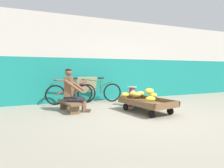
{
  "coord_description": "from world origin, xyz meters",
  "views": [
    {
      "loc": [
        -2.71,
        -3.83,
        1.11
      ],
      "look_at": [
        -0.71,
        0.75,
        0.75
      ],
      "focal_mm": 31.49,
      "sensor_mm": 36.0,
      "label": 1
    }
  ],
  "objects": [
    {
      "name": "sign_board",
      "position": [
        -0.79,
        2.82,
        0.43
      ],
      "size": [
        0.7,
        0.28,
        0.87
      ],
      "color": "#C6B289",
      "rests_on": "ground"
    },
    {
      "name": "plastic_crate",
      "position": [
        0.27,
        1.44,
        0.15
      ],
      "size": [
        0.36,
        0.28,
        0.3
      ],
      "color": "red",
      "rests_on": "ground"
    },
    {
      "name": "vendor_seated",
      "position": [
        -1.6,
        1.35,
        0.57
      ],
      "size": [
        0.74,
        0.63,
        1.14
      ],
      "color": "brown",
      "rests_on": "ground"
    },
    {
      "name": "banana_cart",
      "position": [
        0.16,
        0.45,
        0.24
      ],
      "size": [
        1.05,
        1.55,
        0.36
      ],
      "color": "brown",
      "rests_on": "ground"
    },
    {
      "name": "low_bench",
      "position": [
        -1.68,
        1.38,
        0.2
      ],
      "size": [
        0.45,
        1.13,
        0.27
      ],
      "color": "brown",
      "rests_on": "ground"
    },
    {
      "name": "shopping_bag",
      "position": [
        0.23,
        1.12,
        0.12
      ],
      "size": [
        0.18,
        0.12,
        0.24
      ],
      "primitive_type": "cube",
      "color": "#3370B7",
      "rests_on": "ground"
    },
    {
      "name": "ground_plane",
      "position": [
        0.0,
        0.0,
        0.0
      ],
      "size": [
        80.0,
        80.0,
        0.0
      ],
      "primitive_type": "plane",
      "color": "gray"
    },
    {
      "name": "banana_pile",
      "position": [
        0.15,
        0.68,
        0.46
      ],
      "size": [
        0.92,
        1.29,
        0.27
      ],
      "color": "yellow",
      "rests_on": "banana_cart"
    },
    {
      "name": "back_wall",
      "position": [
        0.0,
        2.99,
        1.47
      ],
      "size": [
        16.0,
        0.3,
        2.94
      ],
      "color": "#19847A",
      "rests_on": "ground"
    },
    {
      "name": "bicycle_near_left",
      "position": [
        -1.38,
        2.53,
        0.35
      ],
      "size": [
        1.66,
        0.48,
        0.86
      ],
      "color": "black",
      "rests_on": "ground"
    },
    {
      "name": "weighing_scale",
      "position": [
        0.27,
        1.44,
        0.45
      ],
      "size": [
        0.3,
        0.3,
        0.29
      ],
      "color": "#28282D",
      "rests_on": "plastic_crate"
    },
    {
      "name": "bicycle_far_left",
      "position": [
        -0.48,
        2.47,
        0.35
      ],
      "size": [
        1.66,
        0.48,
        0.86
      ],
      "color": "black",
      "rests_on": "ground"
    }
  ]
}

